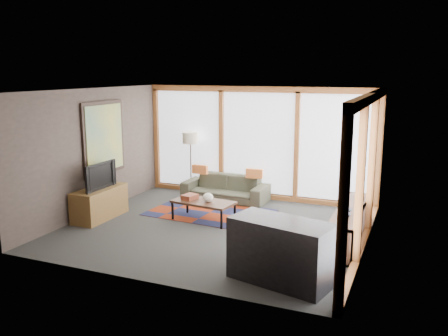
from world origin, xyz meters
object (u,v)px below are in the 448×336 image
at_px(coffee_table, 204,211).
at_px(bar_counter, 281,251).
at_px(sofa, 225,188).
at_px(floor_lamp, 191,163).
at_px(television, 97,176).
at_px(tv_console, 100,203).
at_px(bookshelf, 349,225).

height_order(coffee_table, bar_counter, bar_counter).
xyz_separation_m(sofa, coffee_table, (0.19, -1.60, -0.09)).
distance_m(sofa, floor_lamp, 1.12).
bearing_deg(television, sofa, -38.58).
bearing_deg(television, tv_console, 4.75).
height_order(sofa, television, television).
relative_size(sofa, bar_counter, 1.38).
relative_size(coffee_table, television, 1.31).
relative_size(tv_console, bar_counter, 0.88).
bearing_deg(coffee_table, tv_console, -162.10).
xyz_separation_m(floor_lamp, bookshelf, (4.04, -1.89, -0.46)).
distance_m(floor_lamp, tv_console, 2.65).
height_order(bookshelf, television, television).
relative_size(sofa, tv_console, 1.58).
relative_size(television, bar_counter, 0.65).
bearing_deg(television, coffee_table, -71.11).
bearing_deg(bookshelf, floor_lamp, 154.97).
height_order(tv_console, bar_counter, bar_counter).
relative_size(floor_lamp, television, 1.62).
height_order(bookshelf, tv_console, tv_console).
xyz_separation_m(coffee_table, television, (-2.01, -0.69, 0.69)).
bearing_deg(sofa, television, -127.04).
bearing_deg(sofa, coffee_table, -81.67).
distance_m(sofa, television, 2.99).
height_order(coffee_table, bookshelf, bookshelf).
bearing_deg(sofa, bar_counter, -55.77).
height_order(bookshelf, bar_counter, bar_counter).
height_order(sofa, bar_counter, bar_counter).
bearing_deg(floor_lamp, bar_counter, -49.31).
bearing_deg(sofa, floor_lamp, 168.62).
height_order(floor_lamp, bar_counter, floor_lamp).
distance_m(television, bar_counter, 4.46).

